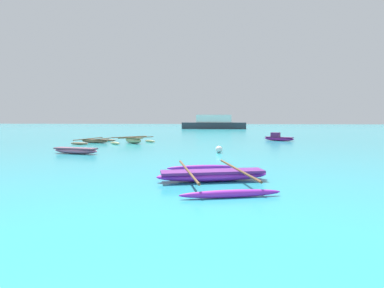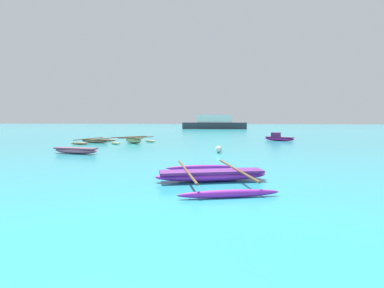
{
  "view_description": "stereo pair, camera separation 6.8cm",
  "coord_description": "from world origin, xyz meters",
  "views": [
    {
      "loc": [
        0.72,
        -1.81,
        1.96
      ],
      "look_at": [
        -1.71,
        18.68,
        0.25
      ],
      "focal_mm": 28.0,
      "sensor_mm": 36.0,
      "label": 1
    },
    {
      "loc": [
        0.79,
        -1.81,
        1.96
      ],
      "look_at": [
        -1.71,
        18.68,
        0.25
      ],
      "focal_mm": 28.0,
      "sensor_mm": 36.0,
      "label": 2
    }
  ],
  "objects": [
    {
      "name": "moored_boat_0",
      "position": [
        -7.86,
        14.22,
        0.19
      ],
      "size": [
        2.88,
        1.1,
        0.34
      ],
      "rotation": [
        0.0,
        0.0,
        -0.18
      ],
      "color": "#B16389",
      "rests_on": "ground_plane"
    },
    {
      "name": "moored_boat_1",
      "position": [
        5.33,
        26.05,
        0.27
      ],
      "size": [
        2.64,
        1.83,
        0.75
      ],
      "rotation": [
        0.0,
        0.0,
        -0.52
      ],
      "color": "#932084",
      "rests_on": "ground_plane"
    },
    {
      "name": "mooring_buoy_1",
      "position": [
        0.24,
        15.65,
        0.2
      ],
      "size": [
        0.41,
        0.41,
        0.41
      ],
      "color": "white",
      "rests_on": "ground_plane"
    },
    {
      "name": "distant_ferry",
      "position": [
        -2.09,
        59.92,
        1.16
      ],
      "size": [
        12.97,
        2.85,
        2.85
      ],
      "color": "#2D333D",
      "rests_on": "ground_plane"
    },
    {
      "name": "moored_boat_3",
      "position": [
        -6.93,
        21.82,
        0.25
      ],
      "size": [
        3.41,
        3.59,
        0.53
      ],
      "rotation": [
        0.0,
        0.0,
        -0.72
      ],
      "color": "tan",
      "rests_on": "ground_plane"
    },
    {
      "name": "moored_boat_4",
      "position": [
        0.27,
        7.59,
        0.18
      ],
      "size": [
        3.69,
        4.86,
        0.4
      ],
      "rotation": [
        0.0,
        0.0,
        0.27
      ],
      "color": "purple",
      "rests_on": "ground_plane"
    },
    {
      "name": "moored_boat_2",
      "position": [
        -10.24,
        21.85,
        0.17
      ],
      "size": [
        2.58,
        4.38,
        0.37
      ],
      "rotation": [
        0.0,
        0.0,
        -0.18
      ],
      "color": "#8D6A4C",
      "rests_on": "ground_plane"
    }
  ]
}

